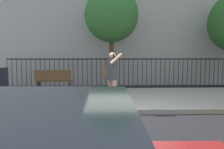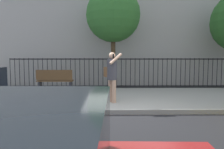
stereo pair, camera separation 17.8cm
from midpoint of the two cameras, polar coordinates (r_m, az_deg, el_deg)
name	(u,v)px [view 2 (the right image)]	position (r m, az deg, el deg)	size (l,w,h in m)	color
ground_plane	(129,115)	(6.55, 5.09, -10.38)	(60.00, 60.00, 0.00)	black
sidewalk	(123,98)	(8.67, 3.57, -6.11)	(28.00, 4.40, 0.15)	#9E9B93
building_facade	(117,7)	(15.15, 1.73, 17.07)	(28.00, 4.00, 9.88)	#BCB7B2
iron_fence	(119,69)	(12.23, 2.24, 1.53)	(12.03, 0.04, 1.60)	black
pedestrian_on_phone	(112,73)	(7.41, 0.60, 0.30)	(0.64, 0.71, 1.69)	tan
street_bench	(55,80)	(10.20, -14.08, -1.33)	(1.60, 0.45, 0.95)	brown
street_tree_near	(113,15)	(11.40, 0.77, 15.07)	(2.71, 2.71, 5.12)	#4C3823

